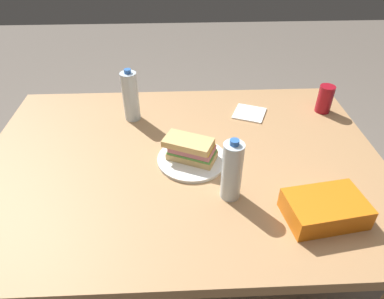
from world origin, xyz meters
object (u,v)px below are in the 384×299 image
dining_table (183,175)px  sandwich (191,149)px  chip_bag (325,209)px  water_bottle_tall (131,96)px  soda_can_red (325,99)px  paper_plate (192,159)px  water_bottle_spare (232,171)px

dining_table → sandwich: 0.14m
chip_bag → water_bottle_tall: size_ratio=1.02×
sandwich → soda_can_red: (-0.60, -0.32, 0.01)m
sandwich → soda_can_red: size_ratio=1.68×
chip_bag → paper_plate: bearing=-45.8°
water_bottle_spare → chip_bag: bearing=158.7°
chip_bag → water_bottle_tall: 0.86m
dining_table → sandwich: sandwich is taller
dining_table → water_bottle_spare: bearing=126.6°
paper_plate → soda_can_red: bearing=-151.5°
chip_bag → water_bottle_spare: bearing=-30.0°
soda_can_red → chip_bag: bearing=70.6°
soda_can_red → paper_plate: bearing=28.5°
sandwich → water_bottle_tall: size_ratio=0.91×
chip_bag → water_bottle_tall: (0.62, -0.59, 0.07)m
dining_table → chip_bag: chip_bag is taller
soda_can_red → water_bottle_spare: 0.70m
dining_table → water_bottle_spare: (-0.15, 0.20, 0.19)m
paper_plate → soda_can_red: soda_can_red is taller
paper_plate → water_bottle_spare: size_ratio=1.15×
dining_table → water_bottle_tall: size_ratio=6.51×
sandwich → soda_can_red: bearing=-151.6°
paper_plate → sandwich: 0.05m
chip_bag → water_bottle_spare: 0.30m
dining_table → paper_plate: 0.10m
dining_table → sandwich: bearing=152.3°
paper_plate → water_bottle_tall: bearing=-51.4°
dining_table → chip_bag: size_ratio=6.41×
water_bottle_spare → sandwich: bearing=-57.3°
soda_can_red → chip_bag: (0.22, 0.61, -0.03)m
chip_bag → sandwich: bearing=-45.5°
sandwich → water_bottle_tall: water_bottle_tall is taller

